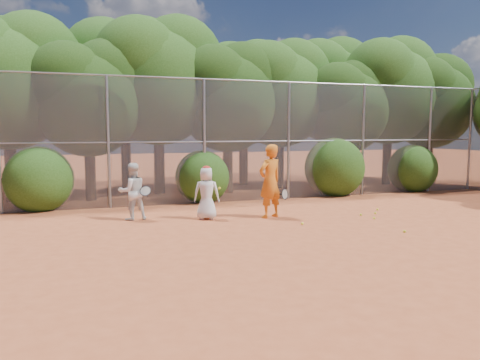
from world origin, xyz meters
name	(u,v)px	position (x,y,z in m)	size (l,w,h in m)	color
ground	(322,241)	(0.00, 0.00, 0.00)	(80.00, 80.00, 0.00)	#A84926
fence_back	(230,140)	(-0.12, 6.00, 2.05)	(20.05, 0.09, 4.03)	gray
tree_1	(8,75)	(-6.94, 8.54, 4.16)	(4.64, 4.03, 6.35)	black
tree_2	(89,93)	(-4.45, 7.83, 3.58)	(3.99, 3.47, 5.47)	black
tree_3	(159,75)	(-1.94, 8.84, 4.40)	(4.89, 4.26, 6.70)	black
tree_4	(229,93)	(0.55, 8.24, 3.76)	(4.19, 3.64, 5.73)	black
tree_5	(281,89)	(3.06, 9.04, 4.05)	(4.51, 3.92, 6.17)	black
tree_6	(347,103)	(5.55, 8.03, 3.47)	(3.86, 3.36, 5.29)	black
tree_7	(390,86)	(8.06, 8.64, 4.28)	(4.77, 4.14, 6.53)	black
tree_8	(431,98)	(10.05, 8.34, 3.82)	(4.25, 3.70, 5.82)	black
tree_10	(125,74)	(-2.93, 11.05, 4.63)	(5.15, 4.48, 7.06)	black
tree_11	(245,89)	(2.06, 10.64, 4.16)	(4.64, 4.03, 6.35)	black
tree_12	(329,85)	(6.56, 11.24, 4.51)	(5.02, 4.37, 6.88)	black
bush_0	(39,176)	(-6.00, 6.30, 1.00)	(2.00, 2.00, 2.00)	#1F4210
bush_1	(202,175)	(-1.00, 6.30, 0.90)	(1.80, 1.80, 1.80)	#1F4210
bush_2	(334,165)	(4.00, 6.30, 1.10)	(2.20, 2.20, 2.20)	#1F4210
bush_3	(413,167)	(7.50, 6.30, 0.95)	(1.90, 1.90, 1.90)	#1F4210
player_yellow	(270,181)	(0.00, 2.88, 0.99)	(0.91, 0.69, 1.99)	orange
player_teen	(207,193)	(-1.69, 3.21, 0.71)	(0.79, 0.64, 1.43)	silver
player_white	(132,192)	(-3.56, 3.77, 0.76)	(0.89, 0.79, 1.51)	silver
ball_0	(375,213)	(3.01, 2.35, 0.03)	(0.07, 0.07, 0.07)	yellow
ball_1	(361,215)	(2.47, 2.27, 0.03)	(0.07, 0.07, 0.07)	yellow
ball_2	(405,231)	(2.19, 0.08, 0.03)	(0.07, 0.07, 0.07)	yellow
ball_3	(374,218)	(2.52, 1.72, 0.03)	(0.07, 0.07, 0.07)	yellow
ball_4	(302,224)	(0.37, 1.68, 0.03)	(0.07, 0.07, 0.07)	yellow
ball_5	(377,209)	(3.44, 2.86, 0.03)	(0.07, 0.07, 0.07)	yellow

